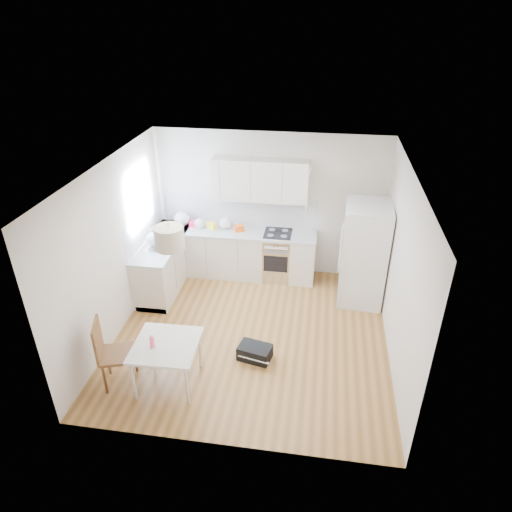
{
  "coord_description": "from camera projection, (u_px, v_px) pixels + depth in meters",
  "views": [
    {
      "loc": [
        0.93,
        -5.65,
        4.61
      ],
      "look_at": [
        0.01,
        0.4,
        1.2
      ],
      "focal_mm": 32.0,
      "sensor_mm": 36.0,
      "label": 1
    }
  ],
  "objects": [
    {
      "name": "dining_chair",
      "position": [
        117.0,
        353.0,
        6.09
      ],
      "size": [
        0.54,
        0.54,
        1.03
      ],
      "primitive_type": null,
      "rotation": [
        0.0,
        0.0,
        0.31
      ],
      "color": "#513118",
      "rests_on": "floor"
    },
    {
      "name": "backsplash_left",
      "position": [
        144.0,
        225.0,
        7.97
      ],
      "size": [
        0.01,
        1.8,
        0.58
      ],
      "primitive_type": "cube",
      "color": "white",
      "rests_on": "wall_left"
    },
    {
      "name": "grocery_bag_e",
      "position": [
        155.0,
        239.0,
        7.85
      ],
      "size": [
        0.29,
        0.25,
        0.26
      ],
      "primitive_type": "ellipsoid",
      "color": "silver",
      "rests_on": "counter_left"
    },
    {
      "name": "sink",
      "position": [
        161.0,
        242.0,
        8.03
      ],
      "size": [
        0.5,
        0.8,
        0.16
      ],
      "primitive_type": null,
      "color": "silver",
      "rests_on": "counter_left"
    },
    {
      "name": "wall_back",
      "position": [
        269.0,
        205.0,
        8.4
      ],
      "size": [
        4.2,
        0.0,
        4.2
      ],
      "primitive_type": "plane",
      "rotation": [
        1.57,
        0.0,
        0.0
      ],
      "color": "silver",
      "rests_on": "floor"
    },
    {
      "name": "ceiling",
      "position": [
        251.0,
        170.0,
        5.93
      ],
      "size": [
        4.2,
        4.2,
        0.0
      ],
      "primitive_type": "plane",
      "rotation": [
        3.14,
        0.0,
        0.0
      ],
      "color": "white",
      "rests_on": "wall_back"
    },
    {
      "name": "range_oven",
      "position": [
        277.0,
        256.0,
        8.56
      ],
      "size": [
        0.5,
        0.61,
        0.88
      ],
      "primitive_type": null,
      "color": "silver",
      "rests_on": "floor"
    },
    {
      "name": "dining_table",
      "position": [
        166.0,
        348.0,
        6.05
      ],
      "size": [
        0.87,
        0.87,
        0.67
      ],
      "rotation": [
        0.0,
        0.0,
        0.03
      ],
      "color": "beige",
      "rests_on": "floor"
    },
    {
      "name": "counter_left",
      "position": [
        162.0,
        242.0,
        8.08
      ],
      "size": [
        0.64,
        1.82,
        0.04
      ],
      "primitive_type": "cube",
      "color": "#A1A3A6",
      "rests_on": "cabinets_left"
    },
    {
      "name": "snack_red",
      "position": [
        194.0,
        224.0,
        8.55
      ],
      "size": [
        0.16,
        0.1,
        0.11
      ],
      "primitive_type": "cube",
      "rotation": [
        0.0,
        0.0,
        0.0
      ],
      "color": "#E11C42",
      "rests_on": "counter_back"
    },
    {
      "name": "grocery_bag_a",
      "position": [
        182.0,
        219.0,
        8.57
      ],
      "size": [
        0.3,
        0.25,
        0.27
      ],
      "primitive_type": "ellipsoid",
      "color": "silver",
      "rests_on": "counter_back"
    },
    {
      "name": "counter_back",
      "position": [
        235.0,
        232.0,
        8.44
      ],
      "size": [
        3.02,
        0.64,
        0.04
      ],
      "primitive_type": "cube",
      "color": "#A1A3A6",
      "rests_on": "cabinets_back"
    },
    {
      "name": "snack_orange",
      "position": [
        239.0,
        228.0,
        8.39
      ],
      "size": [
        0.2,
        0.16,
        0.12
      ],
      "primitive_type": "cube",
      "rotation": [
        0.0,
        0.0,
        0.37
      ],
      "color": "#D95013",
      "rests_on": "counter_back"
    },
    {
      "name": "refrigerator",
      "position": [
        365.0,
        254.0,
        7.73
      ],
      "size": [
        0.89,
        0.92,
        1.77
      ],
      "primitive_type": null,
      "rotation": [
        0.0,
        0.0,
        -0.05
      ],
      "color": "white",
      "rests_on": "floor"
    },
    {
      "name": "gym_bag",
      "position": [
        255.0,
        352.0,
        6.71
      ],
      "size": [
        0.53,
        0.41,
        0.22
      ],
      "primitive_type": "cube",
      "rotation": [
        0.0,
        0.0,
        -0.22
      ],
      "color": "black",
      "rests_on": "floor"
    },
    {
      "name": "cabinets_back",
      "position": [
        236.0,
        253.0,
        8.67
      ],
      "size": [
        3.0,
        0.6,
        0.88
      ],
      "primitive_type": "cube",
      "color": "beige",
      "rests_on": "floor"
    },
    {
      "name": "drink_bottle",
      "position": [
        152.0,
        341.0,
        5.91
      ],
      "size": [
        0.06,
        0.06,
        0.21
      ],
      "primitive_type": "cylinder",
      "rotation": [
        0.0,
        0.0,
        0.03
      ],
      "color": "#E43F66",
      "rests_on": "dining_table"
    },
    {
      "name": "snack_yellow",
      "position": [
        212.0,
        226.0,
        8.49
      ],
      "size": [
        0.2,
        0.18,
        0.12
      ],
      "primitive_type": "cube",
      "rotation": [
        0.0,
        0.0,
        -0.6
      ],
      "color": "yellow",
      "rests_on": "counter_back"
    },
    {
      "name": "floor",
      "position": [
        252.0,
        334.0,
        7.24
      ],
      "size": [
        4.2,
        4.2,
        0.0
      ],
      "primitive_type": "plane",
      "color": "brown",
      "rests_on": "ground"
    },
    {
      "name": "wall_right",
      "position": [
        401.0,
        272.0,
        6.31
      ],
      "size": [
        0.0,
        4.2,
        4.2
      ],
      "primitive_type": "plane",
      "rotation": [
        1.57,
        0.0,
        -1.57
      ],
      "color": "silver",
      "rests_on": "floor"
    },
    {
      "name": "wall_left",
      "position": [
        114.0,
        250.0,
        6.86
      ],
      "size": [
        0.0,
        4.2,
        4.2
      ],
      "primitive_type": "plane",
      "rotation": [
        1.57,
        0.0,
        1.57
      ],
      "color": "silver",
      "rests_on": "floor"
    },
    {
      "name": "cabinets_left",
      "position": [
        165.0,
        264.0,
        8.3
      ],
      "size": [
        0.6,
        1.8,
        0.88
      ],
      "primitive_type": "cube",
      "color": "beige",
      "rests_on": "floor"
    },
    {
      "name": "upper_cabinets",
      "position": [
        260.0,
        180.0,
        8.03
      ],
      "size": [
        1.7,
        0.32,
        0.75
      ],
      "primitive_type": "cube",
      "color": "beige",
      "rests_on": "wall_back"
    },
    {
      "name": "window_glassblock",
      "position": [
        140.0,
        197.0,
        7.66
      ],
      "size": [
        0.02,
        1.0,
        1.0
      ],
      "primitive_type": "cube",
      "color": "#BFE0F9",
      "rests_on": "wall_left"
    },
    {
      "name": "pendant_lamp",
      "position": [
        169.0,
        238.0,
        5.38
      ],
      "size": [
        0.39,
        0.39,
        0.28
      ],
      "primitive_type": "cylinder",
      "rotation": [
        0.0,
        0.0,
        -0.11
      ],
      "color": "beige",
      "rests_on": "ceiling"
    },
    {
      "name": "backsplash_back",
      "position": [
        238.0,
        210.0,
        8.55
      ],
      "size": [
        3.0,
        0.01,
        0.58
      ],
      "primitive_type": "cube",
      "color": "white",
      "rests_on": "wall_back"
    },
    {
      "name": "grocery_bag_c",
      "position": [
        226.0,
        223.0,
        8.47
      ],
      "size": [
        0.24,
        0.2,
        0.22
      ],
      "primitive_type": "ellipsoid",
      "color": "silver",
      "rests_on": "counter_back"
    },
    {
      "name": "grocery_bag_d",
      "position": [
        165.0,
        229.0,
        8.24
      ],
      "size": [
        0.24,
        0.2,
        0.21
      ],
      "primitive_type": "ellipsoid",
      "color": "silver",
      "rests_on": "counter_back"
    },
    {
      "name": "grocery_bag_b",
      "position": [
        200.0,
        223.0,
        8.48
      ],
      "size": [
        0.21,
        0.18,
        0.19
      ],
      "primitive_type": "ellipsoid",
      "color": "silver",
      "rests_on": "counter_back"
    }
  ]
}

